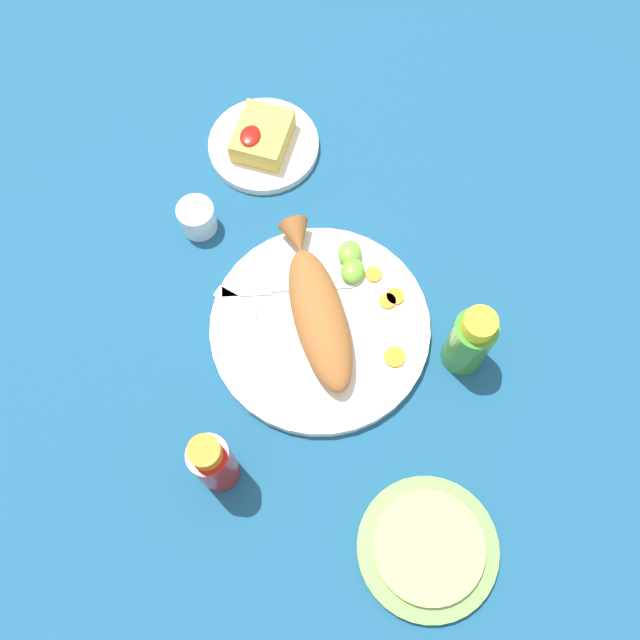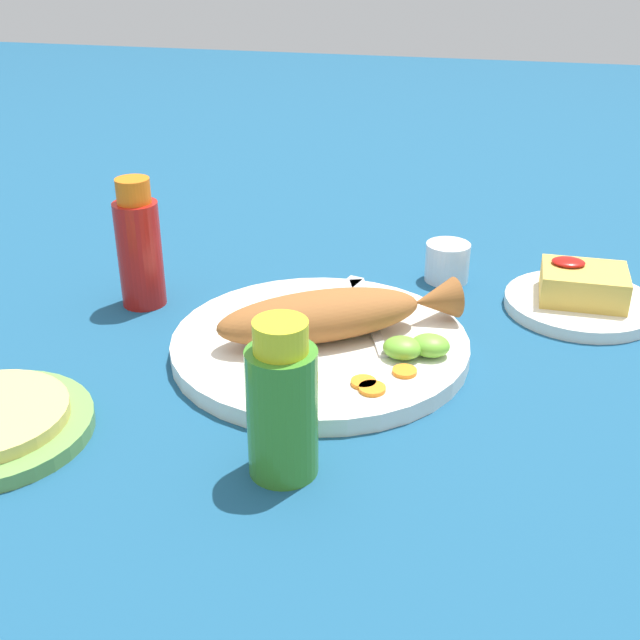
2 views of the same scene
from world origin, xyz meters
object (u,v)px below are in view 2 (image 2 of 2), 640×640
at_px(fork_near, 325,303).
at_px(salt_cup, 447,264).
at_px(fried_fish, 333,314).
at_px(hot_sauce_bottle_green, 282,404).
at_px(main_plate, 320,345).
at_px(side_plate_fries, 580,304).
at_px(fork_far, 367,310).
at_px(hot_sauce_bottle_red, 139,248).

xyz_separation_m(fork_near, salt_cup, (-0.12, -0.14, 0.00)).
bearing_deg(fried_fish, hot_sauce_bottle_green, 60.51).
bearing_deg(fork_near, main_plate, -156.35).
bearing_deg(side_plate_fries, fork_far, 22.87).
xyz_separation_m(fried_fish, hot_sauce_bottle_green, (-0.01, 0.21, 0.02)).
bearing_deg(fried_fish, fork_near, -101.40).
bearing_deg(fork_far, hot_sauce_bottle_green, 156.51).
bearing_deg(fork_far, salt_cup, -45.99).
distance_m(fried_fish, fork_near, 0.08).
bearing_deg(hot_sauce_bottle_red, fork_near, -177.54).
relative_size(fork_near, hot_sauce_bottle_green, 1.34).
distance_m(main_plate, hot_sauce_bottle_green, 0.21).
xyz_separation_m(fork_far, hot_sauce_bottle_green, (0.02, 0.27, 0.04)).
bearing_deg(main_plate, fried_fish, -149.00).
bearing_deg(fork_far, hot_sauce_bottle_red, 71.19).
bearing_deg(fried_fish, side_plate_fries, -178.52).
bearing_deg(fried_fish, fork_far, -141.18).
relative_size(main_plate, fork_far, 1.71).
distance_m(fork_far, hot_sauce_bottle_green, 0.28).
distance_m(main_plate, salt_cup, 0.25).
bearing_deg(fried_fish, hot_sauce_bottle_red, -45.30).
xyz_separation_m(fork_near, hot_sauce_bottle_red, (0.21, 0.01, 0.05)).
height_order(fork_far, hot_sauce_bottle_green, hot_sauce_bottle_green).
height_order(fork_far, hot_sauce_bottle_red, hot_sauce_bottle_red).
relative_size(main_plate, fork_near, 1.68).
bearing_deg(fork_near, salt_cup, -26.54).
bearing_deg(fork_near, hot_sauce_bottle_red, 106.62).
bearing_deg(side_plate_fries, fork_near, 18.19).
distance_m(fork_near, hot_sauce_bottle_green, 0.28).
xyz_separation_m(fork_near, fork_far, (-0.05, 0.01, 0.00)).
distance_m(fried_fish, hot_sauce_bottle_red, 0.25).
height_order(fork_far, side_plate_fries, fork_far).
relative_size(hot_sauce_bottle_red, salt_cup, 2.76).
xyz_separation_m(hot_sauce_bottle_red, hot_sauce_bottle_green, (-0.25, 0.27, -0.01)).
height_order(fried_fish, salt_cup, fried_fish).
xyz_separation_m(hot_sauce_bottle_red, salt_cup, (-0.34, -0.15, -0.05)).
height_order(main_plate, hot_sauce_bottle_green, hot_sauce_bottle_green).
bearing_deg(main_plate, salt_cup, -116.41).
height_order(hot_sauce_bottle_red, side_plate_fries, hot_sauce_bottle_red).
relative_size(fried_fish, hot_sauce_bottle_green, 1.85).
relative_size(fork_far, side_plate_fries, 1.04).
height_order(hot_sauce_bottle_red, hot_sauce_bottle_green, hot_sauce_bottle_red).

